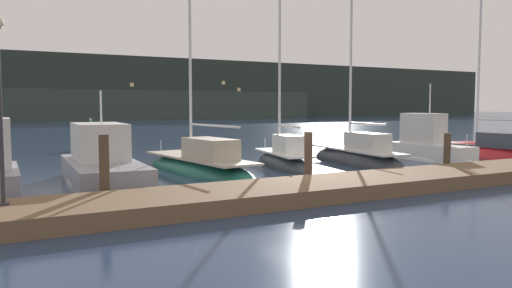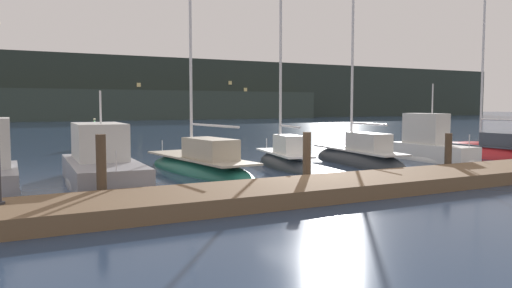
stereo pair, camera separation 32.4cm
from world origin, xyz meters
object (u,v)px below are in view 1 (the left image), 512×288
object	(u,v)px
sailboat_berth_6	(357,161)
sailboat_berth_8	(488,155)
sailboat_berth_5	(283,163)
motorboat_berth_3	(103,173)
channel_buoy	(91,137)
sailboat_berth_4	(200,168)
motorboat_berth_7	(429,152)

from	to	relation	value
sailboat_berth_6	sailboat_berth_8	bearing A→B (deg)	-6.56
sailboat_berth_5	sailboat_berth_8	xyz separation A→B (m)	(11.75, -1.71, -0.05)
motorboat_berth_3	sailboat_berth_6	distance (m)	11.79
sailboat_berth_5	sailboat_berth_8	size ratio (longest dim) A/B	0.72
motorboat_berth_3	sailboat_berth_6	bearing A→B (deg)	1.83
motorboat_berth_3	channel_buoy	size ratio (longest dim) A/B	3.66
motorboat_berth_3	sailboat_berth_4	xyz separation A→B (m)	(4.16, 1.21, -0.23)
motorboat_berth_3	sailboat_berth_8	size ratio (longest dim) A/B	0.57
motorboat_berth_3	channel_buoy	bearing A→B (deg)	81.23
sailboat_berth_4	motorboat_berth_3	bearing A→B (deg)	-163.82
sailboat_berth_6	sailboat_berth_8	size ratio (longest dim) A/B	0.95
motorboat_berth_7	channel_buoy	distance (m)	21.13
sailboat_berth_4	sailboat_berth_6	world-z (taller)	sailboat_berth_6
sailboat_berth_6	motorboat_berth_7	xyz separation A→B (m)	(4.17, -0.51, 0.28)
sailboat_berth_8	channel_buoy	bearing A→B (deg)	136.19
sailboat_berth_4	sailboat_berth_8	xyz separation A→B (m)	(15.76, -1.77, -0.04)
sailboat_berth_4	motorboat_berth_7	bearing A→B (deg)	-6.52
sailboat_berth_4	channel_buoy	distance (m)	15.05
sailboat_berth_6	sailboat_berth_8	xyz separation A→B (m)	(8.14, -0.94, -0.03)
sailboat_berth_4	sailboat_berth_5	world-z (taller)	sailboat_berth_4
sailboat_berth_4	channel_buoy	bearing A→B (deg)	96.38
sailboat_berth_6	motorboat_berth_7	bearing A→B (deg)	-7.04
sailboat_berth_4	sailboat_berth_6	xyz separation A→B (m)	(7.62, -0.83, -0.01)
sailboat_berth_4	sailboat_berth_8	bearing A→B (deg)	-6.41
sailboat_berth_6	sailboat_berth_4	bearing A→B (deg)	173.76
sailboat_berth_5	motorboat_berth_3	bearing A→B (deg)	-171.99
motorboat_berth_7	sailboat_berth_8	xyz separation A→B (m)	(3.98, -0.42, -0.31)
motorboat_berth_3	channel_buoy	distance (m)	16.35
channel_buoy	motorboat_berth_7	bearing A→B (deg)	-50.47
sailboat_berth_4	sailboat_berth_5	distance (m)	4.01
sailboat_berth_8	channel_buoy	xyz separation A→B (m)	(-17.43, 16.72, 0.59)
sailboat_berth_5	sailboat_berth_6	bearing A→B (deg)	-12.10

